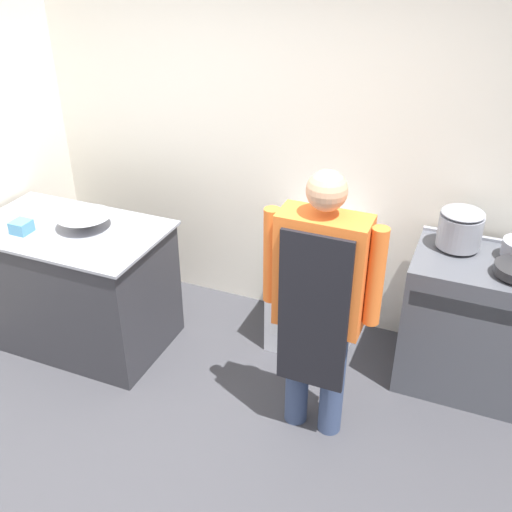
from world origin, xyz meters
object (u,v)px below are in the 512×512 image
fridge_unit (315,293)px  person_cook (320,295)px  stock_pot (460,228)px  stove (473,324)px  mixing_bowl (85,221)px  plastic_tub (21,227)px

fridge_unit → person_cook: 1.03m
person_cook → stock_pot: (0.62, 0.89, 0.11)m
fridge_unit → stock_pot: bearing=3.7°
stove → mixing_bowl: size_ratio=2.56×
stove → stock_pot: 0.64m
fridge_unit → plastic_tub: plastic_tub is taller
fridge_unit → mixing_bowl: size_ratio=2.16×
person_cook → stock_pot: person_cook is taller
stove → fridge_unit: 1.08m
mixing_bowl → stock_pot: (2.35, 0.63, 0.12)m
stove → stock_pot: size_ratio=3.51×
person_cook → mixing_bowl: size_ratio=4.53×
mixing_bowl → plastic_tub: (-0.34, -0.22, -0.00)m
stove → mixing_bowl: 2.64m
stove → stock_pot: bearing=150.6°
stove → mixing_bowl: (-2.54, -0.52, 0.49)m
stove → plastic_tub: plastic_tub is taller
mixing_bowl → plastic_tub: bearing=-147.1°
stove → plastic_tub: (-2.88, -0.75, 0.49)m
stove → fridge_unit: stove is taller
mixing_bowl → plastic_tub: size_ratio=3.10×
fridge_unit → person_cook: person_cook is taller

